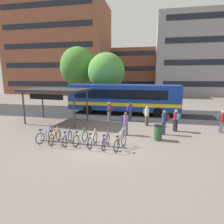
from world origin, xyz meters
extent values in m
plane|color=#6B605B|center=(0.00, 0.00, 0.00)|extent=(200.00, 200.00, 0.00)
cube|color=#232326|center=(0.00, 10.10, 0.00)|extent=(80.00, 7.20, 0.01)
cube|color=#14389E|center=(-0.36, 10.10, 1.85)|extent=(12.03, 2.68, 2.70)
cube|color=yellow|center=(-0.36, 10.10, 1.20)|extent=(12.05, 2.70, 0.36)
cube|color=black|center=(5.09, 10.05, 2.98)|extent=(1.02, 2.31, 0.40)
cube|color=black|center=(5.62, 10.04, 2.12)|extent=(0.10, 2.19, 1.40)
cube|color=black|center=(-0.65, 11.35, 2.25)|extent=(9.84, 0.17, 0.97)
cube|color=black|center=(-0.67, 8.86, 2.25)|extent=(9.84, 0.17, 0.97)
cylinder|color=black|center=(3.37, 11.22, 0.50)|extent=(1.00, 0.31, 1.00)
cylinder|color=black|center=(3.35, 8.91, 0.50)|extent=(1.00, 0.31, 1.00)
cylinder|color=black|center=(-4.07, 11.30, 0.50)|extent=(1.00, 0.31, 1.00)
cylinder|color=black|center=(-4.09, 8.99, 0.50)|extent=(1.00, 0.31, 1.00)
cube|color=#47474C|center=(-1.59, 0.09, 0.03)|extent=(5.75, 0.31, 0.06)
cylinder|color=#47474C|center=(-3.98, 0.18, 0.35)|extent=(0.04, 0.04, 0.70)
cylinder|color=#47474C|center=(-3.02, 0.14, 0.35)|extent=(0.04, 0.04, 0.70)
cylinder|color=#47474C|center=(-2.06, 0.11, 0.35)|extent=(0.04, 0.04, 0.70)
cylinder|color=#47474C|center=(-1.11, 0.07, 0.35)|extent=(0.04, 0.04, 0.70)
cylinder|color=#47474C|center=(-0.15, 0.03, 0.35)|extent=(0.04, 0.04, 0.70)
cylinder|color=#47474C|center=(0.81, -0.01, 0.35)|extent=(0.04, 0.04, 0.70)
torus|color=black|center=(-3.85, 0.69, 0.35)|extent=(0.23, 0.69, 0.70)
torus|color=black|center=(-4.13, -0.29, 0.35)|extent=(0.23, 0.69, 0.70)
cube|color=#1E3DB2|center=(-3.98, 0.22, 0.67)|extent=(0.28, 0.89, 0.58)
cylinder|color=#1E3DB2|center=(-4.10, -0.20, 0.62)|extent=(0.04, 0.04, 0.55)
cube|color=black|center=(-4.10, -0.20, 0.88)|extent=(0.16, 0.24, 0.05)
cylinder|color=#1E3DB2|center=(-3.85, 0.67, 0.67)|extent=(0.04, 0.04, 0.65)
cylinder|color=black|center=(-3.85, 0.67, 0.98)|extent=(0.51, 0.17, 0.03)
torus|color=black|center=(-3.31, 0.56, 0.35)|extent=(0.08, 0.71, 0.70)
torus|color=black|center=(-3.27, -0.46, 0.35)|extent=(0.08, 0.71, 0.70)
cube|color=orange|center=(-3.29, 0.07, 0.67)|extent=(0.08, 0.92, 0.58)
cylinder|color=orange|center=(-3.27, -0.36, 0.62)|extent=(0.03, 0.03, 0.55)
cube|color=black|center=(-3.27, -0.36, 0.88)|extent=(0.11, 0.22, 0.05)
cylinder|color=orange|center=(-3.31, 0.54, 0.67)|extent=(0.03, 0.03, 0.65)
cylinder|color=black|center=(-3.31, 0.54, 0.98)|extent=(0.52, 0.05, 0.03)
torus|color=black|center=(-2.48, 0.51, 0.35)|extent=(0.12, 0.70, 0.70)
torus|color=black|center=(-2.37, -0.50, 0.35)|extent=(0.12, 0.70, 0.70)
cube|color=#1E3DB2|center=(-2.43, 0.03, 0.67)|extent=(0.13, 0.92, 0.58)
cylinder|color=#1E3DB2|center=(-2.38, -0.40, 0.62)|extent=(0.03, 0.03, 0.55)
cube|color=black|center=(-2.38, -0.40, 0.88)|extent=(0.12, 0.23, 0.05)
cylinder|color=#1E3DB2|center=(-2.48, 0.49, 0.67)|extent=(0.04, 0.04, 0.65)
cylinder|color=black|center=(-2.48, 0.49, 0.98)|extent=(0.52, 0.08, 0.03)
torus|color=black|center=(-1.53, 0.69, 0.35)|extent=(0.19, 0.70, 0.70)
torus|color=black|center=(-1.74, -0.31, 0.35)|extent=(0.19, 0.70, 0.70)
cube|color=#1E7F38|center=(-1.63, 0.21, 0.67)|extent=(0.22, 0.91, 0.58)
cylinder|color=#1E7F38|center=(-1.72, -0.21, 0.62)|extent=(0.04, 0.04, 0.55)
cube|color=black|center=(-1.72, -0.21, 0.88)|extent=(0.14, 0.24, 0.05)
cylinder|color=#1E7F38|center=(-1.54, 0.67, 0.67)|extent=(0.04, 0.04, 0.65)
cylinder|color=black|center=(-1.54, 0.67, 0.98)|extent=(0.51, 0.13, 0.03)
torus|color=black|center=(-0.78, 0.51, 0.35)|extent=(0.07, 0.71, 0.70)
torus|color=black|center=(-0.81, -0.51, 0.35)|extent=(0.07, 0.71, 0.70)
cube|color=#B7BABF|center=(-0.79, 0.02, 0.67)|extent=(0.07, 0.92, 0.58)
cylinder|color=#B7BABF|center=(-0.81, -0.41, 0.62)|extent=(0.03, 0.03, 0.55)
cube|color=black|center=(-0.81, -0.41, 0.88)|extent=(0.11, 0.22, 0.05)
cylinder|color=#B7BABF|center=(-0.78, 0.49, 0.67)|extent=(0.03, 0.03, 0.65)
cylinder|color=black|center=(-0.78, 0.49, 0.98)|extent=(0.52, 0.05, 0.03)
torus|color=black|center=(0.06, 0.43, 0.35)|extent=(0.06, 0.70, 0.70)
torus|color=black|center=(0.03, -0.59, 0.35)|extent=(0.06, 0.70, 0.70)
cube|color=#702893|center=(0.04, -0.06, 0.67)|extent=(0.05, 0.92, 0.58)
cylinder|color=#702893|center=(0.04, -0.49, 0.62)|extent=(0.03, 0.03, 0.55)
cube|color=black|center=(0.04, -0.49, 0.88)|extent=(0.10, 0.22, 0.05)
cylinder|color=#702893|center=(0.05, 0.41, 0.67)|extent=(0.03, 0.03, 0.65)
cylinder|color=black|center=(0.05, 0.41, 0.98)|extent=(0.52, 0.04, 0.03)
torus|color=black|center=(1.05, 0.37, 0.35)|extent=(0.23, 0.69, 0.70)
torus|color=black|center=(0.78, -0.62, 0.35)|extent=(0.23, 0.69, 0.70)
cube|color=black|center=(0.92, -0.10, 0.67)|extent=(0.28, 0.90, 0.58)
cylinder|color=black|center=(0.81, -0.52, 0.62)|extent=(0.04, 0.04, 0.55)
cube|color=black|center=(0.81, -0.52, 0.88)|extent=(0.15, 0.24, 0.05)
cylinder|color=black|center=(1.05, 0.35, 0.67)|extent=(0.04, 0.04, 0.65)
cylinder|color=black|center=(1.05, 0.35, 0.98)|extent=(0.51, 0.17, 0.03)
cylinder|color=#38383D|center=(-8.15, 3.81, 1.42)|extent=(0.15, 0.15, 2.84)
cylinder|color=#38383D|center=(-3.38, 3.46, 1.42)|extent=(0.15, 0.15, 2.84)
cylinder|color=#38383D|center=(-7.96, 6.45, 1.42)|extent=(0.15, 0.15, 2.84)
cylinder|color=#38383D|center=(-3.19, 6.10, 1.42)|extent=(0.15, 0.15, 2.84)
cube|color=#28282D|center=(-5.67, 4.95, 2.94)|extent=(5.82, 3.84, 0.20)
cube|color=black|center=(-5.78, 3.48, 2.49)|extent=(3.06, 0.30, 0.44)
cube|color=#47382D|center=(2.30, 5.47, 0.41)|extent=(0.31, 0.33, 0.81)
cylinder|color=beige|center=(2.30, 5.47, 1.13)|extent=(0.47, 0.47, 0.64)
sphere|color=tan|center=(2.30, 5.47, 1.56)|extent=(0.22, 0.22, 0.22)
cube|color=#56602D|center=(2.16, 5.70, 1.16)|extent=(0.33, 0.30, 0.40)
cube|color=#565660|center=(7.80, 4.51, 0.43)|extent=(0.32, 0.29, 0.86)
cylinder|color=maroon|center=(7.80, 4.51, 1.15)|extent=(0.45, 0.45, 0.58)
sphere|color=tan|center=(7.80, 4.51, 1.56)|extent=(0.22, 0.22, 0.22)
cube|color=#197075|center=(7.56, 4.61, 1.18)|extent=(0.27, 0.33, 0.40)
cube|color=#565660|center=(0.88, 2.50, 0.42)|extent=(0.33, 0.31, 0.85)
cylinder|color=#7F4C93|center=(0.88, 2.50, 1.14)|extent=(0.47, 0.47, 0.59)
sphere|color=brown|center=(0.88, 2.50, 1.55)|extent=(0.22, 0.22, 0.22)
cube|color=navy|center=(0.66, 2.63, 1.17)|extent=(0.30, 0.33, 0.40)
cube|color=black|center=(4.48, 4.20, 0.44)|extent=(0.33, 0.32, 0.87)
cylinder|color=maroon|center=(4.48, 4.20, 1.16)|extent=(0.48, 0.48, 0.58)
sphere|color=tan|center=(4.48, 4.20, 1.56)|extent=(0.22, 0.22, 0.22)
cube|color=#197075|center=(4.66, 4.02, 1.19)|extent=(0.32, 0.33, 0.40)
cube|color=#565660|center=(-1.23, 6.68, 0.45)|extent=(0.33, 0.32, 0.90)
cylinder|color=navy|center=(-1.23, 6.68, 1.22)|extent=(0.48, 0.48, 0.65)
sphere|color=tan|center=(-1.23, 6.68, 1.66)|extent=(0.22, 0.22, 0.22)
cube|color=#B21E23|center=(-1.04, 6.50, 1.26)|extent=(0.32, 0.33, 0.40)
cube|color=#2D3851|center=(0.76, 6.73, 0.46)|extent=(0.26, 0.20, 0.91)
cylinder|color=navy|center=(0.76, 6.73, 1.23)|extent=(0.34, 0.34, 0.64)
sphere|color=brown|center=(0.76, 6.73, 1.67)|extent=(0.22, 0.22, 0.22)
cube|color=slate|center=(0.50, 6.73, 1.27)|extent=(0.18, 0.28, 0.40)
cube|color=#2D3851|center=(3.55, 3.15, 0.45)|extent=(0.28, 0.23, 0.90)
cylinder|color=navy|center=(3.55, 3.15, 1.23)|extent=(0.38, 0.38, 0.65)
sphere|color=#936B4C|center=(3.55, 3.15, 1.66)|extent=(0.22, 0.22, 0.22)
cube|color=maroon|center=(3.81, 3.12, 1.26)|extent=(0.21, 0.30, 0.40)
cylinder|color=#284C2D|center=(3.11, 1.85, 0.47)|extent=(0.52, 0.52, 0.95)
cylinder|color=black|center=(3.11, 1.85, 0.99)|extent=(0.55, 0.55, 0.08)
cylinder|color=brown|center=(-3.28, 14.46, 1.28)|extent=(0.32, 0.32, 2.56)
ellipsoid|color=#4C8E3D|center=(-3.28, 14.46, 4.67)|extent=(4.86, 4.86, 4.95)
cylinder|color=brown|center=(-7.95, 16.24, 1.48)|extent=(0.32, 0.32, 2.95)
ellipsoid|color=#427A2D|center=(-7.95, 16.24, 5.38)|extent=(5.07, 5.07, 5.71)
cube|color=brown|center=(-18.96, 32.80, 9.86)|extent=(22.84, 11.34, 19.71)
cube|color=black|center=(-18.96, 27.10, 2.37)|extent=(20.10, 0.06, 1.10)
cube|color=black|center=(-18.96, 27.10, 6.31)|extent=(20.10, 0.06, 1.10)
cube|color=black|center=(-18.96, 27.10, 10.25)|extent=(20.10, 0.06, 1.10)
cube|color=black|center=(-18.96, 27.10, 14.19)|extent=(20.10, 0.06, 1.10)
cube|color=black|center=(-18.96, 27.10, 18.13)|extent=(20.10, 0.06, 1.10)
cube|color=gray|center=(15.75, 34.86, 8.32)|extent=(24.45, 10.29, 16.64)
cube|color=black|center=(15.75, 29.69, 2.50)|extent=(21.52, 0.06, 1.10)
cube|color=black|center=(15.75, 29.69, 6.66)|extent=(21.52, 0.06, 1.10)
cube|color=brown|center=(-3.86, 42.82, 5.46)|extent=(16.47, 10.04, 10.92)
cube|color=black|center=(-3.86, 37.77, 2.18)|extent=(14.49, 0.06, 1.10)
cube|color=black|center=(-3.86, 37.77, 5.82)|extent=(14.49, 0.06, 1.10)
cube|color=black|center=(-3.86, 37.77, 9.46)|extent=(14.49, 0.06, 1.10)
camera|label=1|loc=(2.50, -10.41, 4.22)|focal=30.27mm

